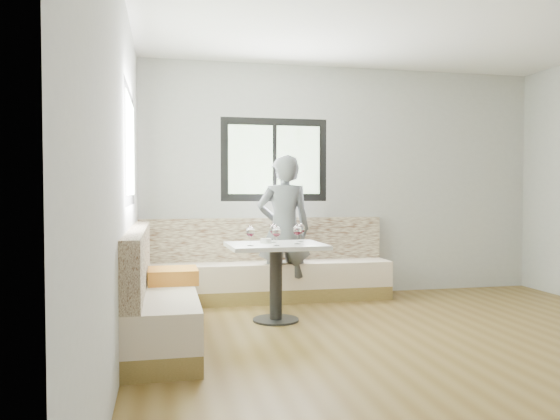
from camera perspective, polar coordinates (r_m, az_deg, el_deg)
The scene contains 10 objects.
room at distance 4.57m, azimuth 15.74°, elevation 3.66°, with size 5.01×5.01×2.81m.
banquette at distance 5.71m, azimuth -5.72°, elevation -7.51°, with size 2.90×2.80×0.95m.
table at distance 5.35m, azimuth -0.44°, elevation -5.56°, with size 0.95×0.75×0.76m.
person at distance 6.17m, azimuth 0.42°, elevation -2.04°, with size 0.61×0.40×1.68m, color #515458.
olive_ramekin at distance 5.41m, azimuth -1.48°, elevation -3.22°, with size 0.11×0.11×0.04m.
wine_glass_a at distance 5.10m, azimuth -3.12°, elevation -2.33°, with size 0.08×0.08×0.19m.
wine_glass_b at distance 5.09m, azimuth -0.37°, elevation -2.33°, with size 0.08×0.08×0.19m.
wine_glass_c at distance 5.27m, azimuth 1.83°, elevation -2.18°, with size 0.08×0.08×0.19m.
wine_glass_d at distance 5.41m, azimuth -0.66°, elevation -2.08°, with size 0.08×0.08×0.19m.
wine_glass_e at distance 5.51m, azimuth 2.18°, elevation -2.01°, with size 0.08×0.08×0.19m.
Camera 1 is at (-2.20, -3.96, 1.27)m, focal length 35.00 mm.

